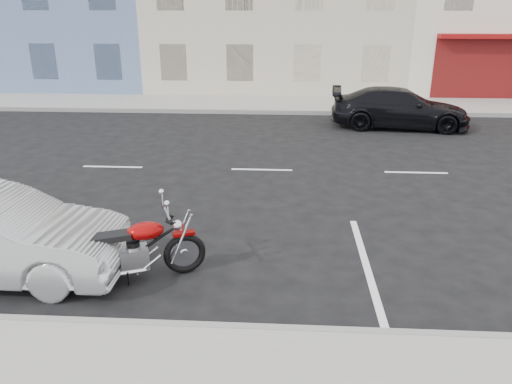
# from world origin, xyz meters

# --- Properties ---
(ground) EXTENTS (120.00, 120.00, 0.00)m
(ground) POSITION_xyz_m (0.00, 0.00, 0.00)
(ground) COLOR black
(ground) RESTS_ON ground
(sidewalk_far) EXTENTS (80.00, 3.40, 0.15)m
(sidewalk_far) POSITION_xyz_m (-5.00, 8.70, 0.07)
(sidewalk_far) COLOR gray
(sidewalk_far) RESTS_ON ground
(curb_near) EXTENTS (80.00, 0.12, 0.16)m
(curb_near) POSITION_xyz_m (-5.00, -7.00, 0.08)
(curb_near) COLOR gray
(curb_near) RESTS_ON ground
(curb_far) EXTENTS (80.00, 0.12, 0.16)m
(curb_far) POSITION_xyz_m (-5.00, 7.00, 0.08)
(curb_far) COLOR gray
(curb_far) RESTS_ON ground
(motorcycle) EXTENTS (2.05, 1.04, 1.09)m
(motorcycle) POSITION_xyz_m (-2.95, -5.40, 0.50)
(motorcycle) COLOR black
(motorcycle) RESTS_ON ground
(car_far) EXTENTS (4.87, 2.35, 1.37)m
(car_far) POSITION_xyz_m (2.55, 5.08, 0.68)
(car_far) COLOR black
(car_far) RESTS_ON ground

